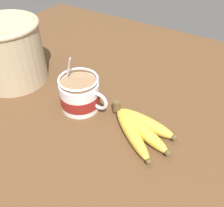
# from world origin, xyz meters

# --- Properties ---
(table) EXTENTS (1.25, 1.25, 0.03)m
(table) POSITION_xyz_m (0.00, 0.00, 0.02)
(table) COLOR brown
(table) RESTS_ON ground
(coffee_mug) EXTENTS (0.15, 0.11, 0.15)m
(coffee_mug) POSITION_xyz_m (-0.03, 0.02, 0.07)
(coffee_mug) COLOR silver
(coffee_mug) RESTS_ON table
(banana_bunch) EXTENTS (0.19, 0.14, 0.04)m
(banana_bunch) POSITION_xyz_m (0.15, 0.02, 0.05)
(banana_bunch) COLOR brown
(banana_bunch) RESTS_ON table
(woven_basket) EXTENTS (0.20, 0.20, 0.18)m
(woven_basket) POSITION_xyz_m (-0.28, 0.02, 0.13)
(woven_basket) COLOR tan
(woven_basket) RESTS_ON table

